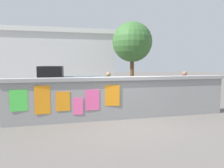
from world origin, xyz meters
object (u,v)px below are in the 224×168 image
Objects in this scene: bicycle_near at (156,101)px; bicycle_far at (39,107)px; person_bystander at (184,85)px; auto_rickshaw_truck at (71,84)px; motorcycle at (146,89)px; tree_roadside at (132,42)px; person_walking at (108,86)px.

bicycle_far is (-4.80, 0.02, 0.00)m from bicycle_near.
person_bystander reaches higher than bicycle_near.
bicycle_near is 0.99× the size of bicycle_far.
auto_rickshaw_truck is 1.93× the size of motorcycle.
bicycle_near is at bearing -41.42° from auto_rickshaw_truck.
auto_rickshaw_truck is 9.61m from tree_roadside.
bicycle_near is 0.29× the size of tree_roadside.
tree_roadside is at bearing 65.18° from person_walking.
motorcycle is at bearing 2.47° from auto_rickshaw_truck.
bicycle_far is 6.58m from person_bystander.
person_walking reaches higher than motorcycle.
person_walking is at bearing -137.84° from motorcycle.
person_walking is at bearing 178.38° from person_bystander.
auto_rickshaw_truck is 4.42m from motorcycle.
auto_rickshaw_truck is 2.15× the size of bicycle_far.
person_walking is 0.28× the size of tree_roadside.
auto_rickshaw_truck is 2.27× the size of person_walking.
auto_rickshaw_truck is at bearing 66.87° from bicycle_far.
bicycle_near and bicycle_far have the same top height.
bicycle_far is at bearing -113.13° from auto_rickshaw_truck.
tree_roadside is (4.34, 9.38, 2.95)m from person_walking.
person_walking is (1.54, -2.40, 0.09)m from auto_rickshaw_truck.
person_bystander is (6.53, 0.56, 0.62)m from bicycle_far.
motorcycle is at bearing 74.52° from bicycle_near.
bicycle_far is 1.06× the size of person_bystander.
bicycle_far is at bearing -125.57° from tree_roadside.
tree_roadside reaches higher than auto_rickshaw_truck.
motorcycle is 1.17× the size of person_walking.
auto_rickshaw_truck is 2.27× the size of person_bystander.
person_walking is at bearing -114.82° from tree_roadside.
tree_roadside is at bearing 77.71° from motorcycle.
motorcycle is (4.39, 0.19, -0.44)m from auto_rickshaw_truck.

